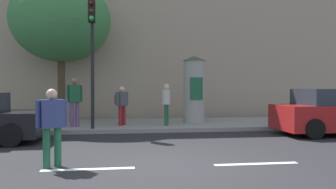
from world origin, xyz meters
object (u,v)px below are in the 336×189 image
at_px(pedestrian_near_pole, 166,101).
at_px(pedestrian_in_red_top, 75,98).
at_px(traffic_light, 92,43).
at_px(street_tree, 61,20).
at_px(poster_column, 194,89).
at_px(pedestrian_in_light_jacket, 122,102).
at_px(pedestrian_with_bag, 52,121).

distance_m(pedestrian_near_pole, pedestrian_in_red_top, 3.42).
xyz_separation_m(traffic_light, street_tree, (-1.52, 2.70, 1.29)).
xyz_separation_m(poster_column, street_tree, (-5.50, 1.06, 2.88)).
xyz_separation_m(street_tree, pedestrian_near_pole, (4.24, -1.87, -3.35)).
distance_m(poster_column, pedestrian_in_light_jacket, 3.08).
xyz_separation_m(traffic_light, pedestrian_near_pole, (2.72, 0.83, -2.05)).
xyz_separation_m(street_tree, pedestrian_in_light_jacket, (2.52, -1.67, -3.39)).
height_order(traffic_light, pedestrian_with_bag, traffic_light).
relative_size(poster_column, pedestrian_in_red_top, 1.53).
bearing_deg(traffic_light, poster_column, 22.32).
xyz_separation_m(street_tree, pedestrian_in_red_top, (0.82, -2.01, -3.22)).
relative_size(traffic_light, pedestrian_in_red_top, 2.47).
bearing_deg(pedestrian_with_bag, pedestrian_in_red_top, 93.49).
height_order(street_tree, pedestrian_near_pole, street_tree).
distance_m(poster_column, pedestrian_near_pole, 1.57).
relative_size(traffic_light, pedestrian_near_pole, 2.80).
bearing_deg(poster_column, pedestrian_in_light_jacket, -168.46).
bearing_deg(poster_column, pedestrian_in_red_top, -168.60).
bearing_deg(street_tree, pedestrian_in_red_top, -67.84).
bearing_deg(poster_column, pedestrian_near_pole, -147.33).
distance_m(poster_column, pedestrian_in_red_top, 4.78).
relative_size(poster_column, pedestrian_in_light_jacket, 1.85).
height_order(pedestrian_with_bag, pedestrian_in_red_top, pedestrian_in_red_top).
distance_m(traffic_light, pedestrian_with_bag, 5.43).
relative_size(pedestrian_near_pole, pedestrian_in_light_jacket, 1.06).
distance_m(pedestrian_with_bag, pedestrian_in_red_top, 5.66).
bearing_deg(pedestrian_near_pole, street_tree, 156.16).
distance_m(traffic_light, pedestrian_in_light_jacket, 2.54).
bearing_deg(street_tree, pedestrian_with_bag, -81.36).
distance_m(pedestrian_with_bag, pedestrian_in_light_jacket, 6.13).
bearing_deg(pedestrian_in_red_top, poster_column, 11.40).
distance_m(pedestrian_in_light_jacket, pedestrian_in_red_top, 1.75).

